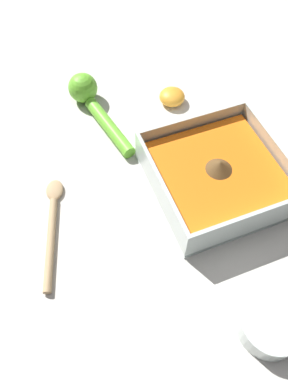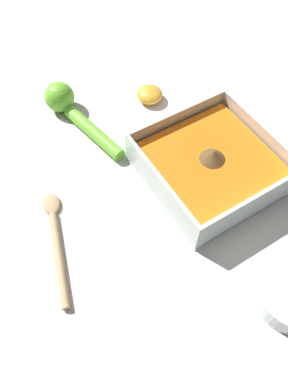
% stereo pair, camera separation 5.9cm
% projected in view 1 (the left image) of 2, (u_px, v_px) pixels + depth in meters
% --- Properties ---
extents(ground_plane, '(4.00, 4.00, 0.00)m').
position_uv_depth(ground_plane, '(217.00, 204.00, 0.61)').
color(ground_plane, beige).
extents(square_dish, '(0.21, 0.21, 0.07)m').
position_uv_depth(square_dish, '(217.00, 177.00, 0.61)').
color(square_dish, silver).
rests_on(square_dish, ground_plane).
extents(spice_bowl, '(0.09, 0.09, 0.04)m').
position_uv_depth(spice_bowl, '(270.00, 325.00, 0.49)').
color(spice_bowl, silver).
rests_on(spice_bowl, ground_plane).
extents(lemon_squeezer, '(0.20, 0.07, 0.06)m').
position_uv_depth(lemon_squeezer, '(91.00, 100.00, 0.71)').
color(lemon_squeezer, '#6BC633').
rests_on(lemon_squeezer, ground_plane).
extents(lemon_half, '(0.05, 0.05, 0.03)m').
position_uv_depth(lemon_half, '(172.00, 97.00, 0.73)').
color(lemon_half, orange).
rests_on(lemon_half, ground_plane).
extents(wooden_spoon, '(0.19, 0.08, 0.01)m').
position_uv_depth(wooden_spoon, '(52.00, 224.00, 0.59)').
color(wooden_spoon, tan).
rests_on(wooden_spoon, ground_plane).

